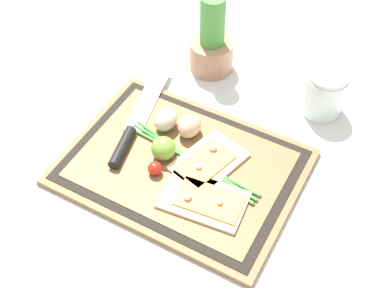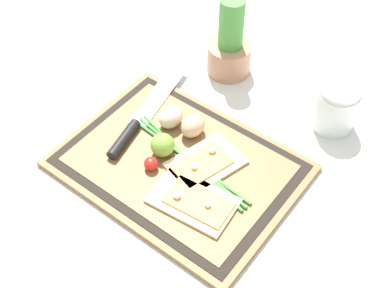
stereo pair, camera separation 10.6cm
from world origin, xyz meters
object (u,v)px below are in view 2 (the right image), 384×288
Objects in this scene: pizza_slice_far at (205,163)px; egg_brown at (193,126)px; egg_pink at (171,117)px; pizza_slice_near at (194,201)px; lime at (162,146)px; cherry_tomato_red at (151,164)px; sauce_jar at (335,109)px; herb_pot at (230,47)px; knife at (137,123)px.

pizza_slice_far is 0.09m from egg_brown.
egg_pink is at bearing 160.21° from pizza_slice_far.
lime reaches higher than pizza_slice_near.
sauce_jar is at bearing 56.99° from cherry_tomato_red.
lime reaches higher than egg_pink.
herb_pot is at bearing 106.22° from egg_brown.
pizza_slice_far is 2.92× the size of egg_brown.
pizza_slice_far is (-0.04, 0.08, 0.00)m from pizza_slice_near.
herb_pot is at bearing 116.16° from pizza_slice_far.
egg_brown reaches higher than knife.
pizza_slice_near is 0.36m from sauce_jar.
knife is at bearing -140.28° from egg_pink.
egg_pink reaches higher than knife.
herb_pot is (-0.17, 0.36, 0.05)m from pizza_slice_near.
knife is at bearing 163.39° from lime.
cherry_tomato_red is at bearing -35.05° from knife.
pizza_slice_near is at bearing -6.87° from cherry_tomato_red.
herb_pot is at bearing 81.46° from knife.
pizza_slice_near is 0.40m from herb_pot.
cherry_tomato_red is 0.35m from herb_pot.
pizza_slice_near is at bearing -106.28° from sauce_jar.
sauce_jar is (0.22, 0.33, 0.02)m from cherry_tomato_red.
egg_pink is (0.05, 0.05, 0.01)m from knife.
herb_pot is at bearing 99.25° from cherry_tomato_red.
herb_pot reaches higher than pizza_slice_near.
sauce_jar is (0.14, 0.26, 0.02)m from pizza_slice_far.
knife is 0.12m from egg_brown.
sauce_jar is (0.22, 0.29, 0.00)m from lime.
cherry_tomato_red is at bearing -80.75° from herb_pot.
lime is at bearing -63.37° from egg_pink.
egg_pink is at bearing -139.67° from sauce_jar.
pizza_slice_far is at bearing 113.81° from pizza_slice_near.
herb_pot reaches higher than cherry_tomato_red.
egg_pink is 0.53× the size of sauce_jar.
pizza_slice_near reaches higher than knife.
cherry_tomato_red is at bearing -69.44° from egg_pink.
lime reaches higher than egg_brown.
egg_pink is at bearing 110.56° from cherry_tomato_red.
pizza_slice_near is at bearing -51.73° from egg_brown.
pizza_slice_near is 0.86× the size of herb_pot.
pizza_slice_near is 0.54× the size of knife.
cherry_tomato_red reaches higher than pizza_slice_far.
cherry_tomato_red is (0.04, -0.11, -0.01)m from egg_pink.
pizza_slice_far reaches higher than knife.
sauce_jar reaches higher than egg_pink.
lime is at bearing -80.67° from herb_pot.
herb_pot is at bearing 178.04° from sauce_jar.
egg_brown is 1.00× the size of egg_pink.
knife is (-0.18, -0.00, 0.00)m from pizza_slice_far.
cherry_tomato_red is at bearing -94.07° from egg_brown.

